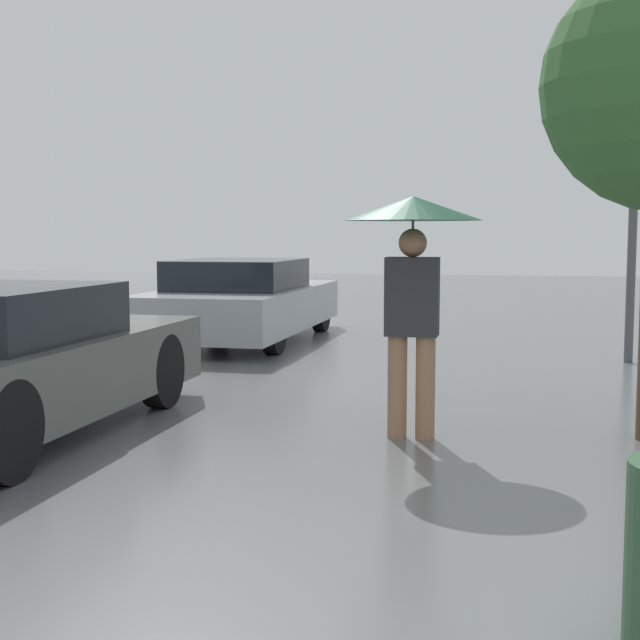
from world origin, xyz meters
TOP-DOWN VIEW (x-y plane):
  - pedestrian at (-0.20, 3.97)m, footprint 1.02×1.02m
  - parked_car_farthest at (-3.31, 9.54)m, footprint 1.88×4.42m
  - street_lamp at (1.87, 8.47)m, footprint 0.28×0.28m

SIDE VIEW (x-z plane):
  - parked_car_farthest at x=-3.31m, z-range -0.02..1.15m
  - pedestrian at x=-0.20m, z-range 0.53..2.35m
  - street_lamp at x=1.87m, z-range 0.60..4.84m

